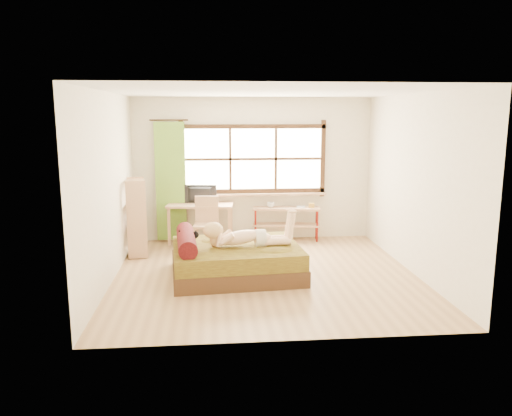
{
  "coord_description": "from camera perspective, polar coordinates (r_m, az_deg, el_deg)",
  "views": [
    {
      "loc": [
        -0.79,
        -7.18,
        2.39
      ],
      "look_at": [
        -0.13,
        0.2,
        0.99
      ],
      "focal_mm": 35.0,
      "sensor_mm": 36.0,
      "label": 1
    }
  ],
  "objects": [
    {
      "name": "floor",
      "position": [
        7.61,
        1.1,
        -7.61
      ],
      "size": [
        4.5,
        4.5,
        0.0
      ],
      "primitive_type": "plane",
      "color": "#9E754C",
      "rests_on": "ground"
    },
    {
      "name": "desk",
      "position": [
        9.3,
        -6.38,
        -0.14
      ],
      "size": [
        1.26,
        0.69,
        0.75
      ],
      "rotation": [
        0.0,
        0.0,
        -0.12
      ],
      "color": "tan",
      "rests_on": "floor"
    },
    {
      "name": "chair",
      "position": [
        8.96,
        -5.7,
        -1.37
      ],
      "size": [
        0.47,
        0.47,
        0.94
      ],
      "rotation": [
        0.0,
        0.0,
        -0.12
      ],
      "color": "tan",
      "rests_on": "floor"
    },
    {
      "name": "bookshelf",
      "position": [
        8.73,
        -13.53,
        -1.01
      ],
      "size": [
        0.41,
        0.61,
        1.31
      ],
      "rotation": [
        0.0,
        0.0,
        0.17
      ],
      "color": "tan",
      "rests_on": "floor"
    },
    {
      "name": "window",
      "position": [
        9.47,
        -0.33,
        5.37
      ],
      "size": [
        2.8,
        0.16,
        1.46
      ],
      "color": "#FFEDBF",
      "rests_on": "wall_back"
    },
    {
      "name": "wall_right",
      "position": [
        7.87,
        17.67,
        2.6
      ],
      "size": [
        0.0,
        4.5,
        4.5
      ],
      "primitive_type": "plane",
      "rotation": [
        1.57,
        0.0,
        -1.57
      ],
      "color": "silver",
      "rests_on": "floor"
    },
    {
      "name": "pipe_shelf",
      "position": [
        9.55,
        3.56,
        -0.93
      ],
      "size": [
        1.31,
        0.51,
        0.72
      ],
      "rotation": [
        0.0,
        0.0,
        -0.15
      ],
      "color": "tan",
      "rests_on": "floor"
    },
    {
      "name": "cup",
      "position": [
        9.47,
        1.7,
        0.36
      ],
      "size": [
        0.15,
        0.15,
        0.11
      ],
      "primitive_type": "imported",
      "rotation": [
        0.0,
        0.0,
        -0.15
      ],
      "color": "gray",
      "rests_on": "pipe_shelf"
    },
    {
      "name": "wall_front",
      "position": [
        5.1,
        3.9,
        -1.1
      ],
      "size": [
        4.5,
        0.0,
        4.5
      ],
      "primitive_type": "plane",
      "rotation": [
        -1.57,
        0.0,
        0.0
      ],
      "color": "silver",
      "rests_on": "floor"
    },
    {
      "name": "book",
      "position": [
        9.55,
        4.68,
        0.14
      ],
      "size": [
        0.19,
        0.24,
        0.02
      ],
      "primitive_type": "imported",
      "rotation": [
        0.0,
        0.0,
        -0.15
      ],
      "color": "gray",
      "rests_on": "pipe_shelf"
    },
    {
      "name": "monitor",
      "position": [
        9.3,
        -6.4,
        1.55
      ],
      "size": [
        0.6,
        0.15,
        0.34
      ],
      "primitive_type": "imported",
      "rotation": [
        0.0,
        0.0,
        3.03
      ],
      "color": "black",
      "rests_on": "desk"
    },
    {
      "name": "wall_back",
      "position": [
        9.52,
        -0.34,
        4.43
      ],
      "size": [
        4.5,
        0.0,
        4.5
      ],
      "primitive_type": "plane",
      "rotation": [
        1.57,
        0.0,
        0.0
      ],
      "color": "silver",
      "rests_on": "floor"
    },
    {
      "name": "bed",
      "position": [
        7.49,
        -2.62,
        -5.87
      ],
      "size": [
        2.0,
        1.66,
        0.71
      ],
      "rotation": [
        0.0,
        0.0,
        0.09
      ],
      "color": "#381E11",
      "rests_on": "floor"
    },
    {
      "name": "curtain",
      "position": [
        9.42,
        -9.73,
        2.99
      ],
      "size": [
        0.55,
        0.1,
        2.2
      ],
      "primitive_type": "cube",
      "color": "#468123",
      "rests_on": "wall_back"
    },
    {
      "name": "ceiling",
      "position": [
        7.23,
        1.18,
        13.15
      ],
      "size": [
        4.5,
        4.5,
        0.0
      ],
      "primitive_type": "plane",
      "rotation": [
        3.14,
        0.0,
        0.0
      ],
      "color": "white",
      "rests_on": "wall_back"
    },
    {
      "name": "wall_left",
      "position": [
        7.4,
        -16.47,
        2.18
      ],
      "size": [
        0.0,
        4.5,
        4.5
      ],
      "primitive_type": "plane",
      "rotation": [
        1.57,
        0.0,
        1.57
      ],
      "color": "silver",
      "rests_on": "floor"
    },
    {
      "name": "kitten",
      "position": [
        7.51,
        -7.83,
        -3.33
      ],
      "size": [
        0.29,
        0.14,
        0.23
      ],
      "primitive_type": null,
      "rotation": [
        0.0,
        0.0,
        0.09
      ],
      "color": "black",
      "rests_on": "bed"
    },
    {
      "name": "woman",
      "position": [
        7.33,
        -1.11,
        -2.21
      ],
      "size": [
        1.34,
        0.49,
        0.56
      ],
      "primitive_type": null,
      "rotation": [
        0.0,
        0.0,
        0.09
      ],
      "color": "beige",
      "rests_on": "bed"
    }
  ]
}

